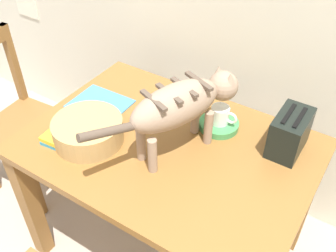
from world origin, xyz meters
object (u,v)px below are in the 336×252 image
object	(u,v)px
saucer_bowl	(219,124)
book_stack	(64,139)
cat	(182,104)
toaster	(290,133)
coffee_mug	(221,115)
dining_table	(168,160)
wicker_basket	(88,130)
wooden_chair_far	(18,122)
magazine	(100,104)

from	to	relation	value
saucer_bowl	book_stack	xyz separation A→B (m)	(-0.49, -0.44, 0.00)
cat	book_stack	bearing A→B (deg)	-128.70
book_stack	toaster	distance (m)	0.92
coffee_mug	book_stack	size ratio (longest dim) A/B	0.68
dining_table	wicker_basket	size ratio (longest dim) A/B	4.06
cat	wooden_chair_far	bearing A→B (deg)	-155.74
book_stack	wooden_chair_far	world-z (taller)	wooden_chair_far
dining_table	wicker_basket	world-z (taller)	wicker_basket
dining_table	cat	xyz separation A→B (m)	(0.05, 0.02, 0.31)
toaster	book_stack	bearing A→B (deg)	-149.51
book_stack	dining_table	bearing A→B (deg)	31.29
wicker_basket	wooden_chair_far	xyz separation A→B (m)	(-0.68, 0.12, -0.34)
coffee_mug	wooden_chair_far	size ratio (longest dim) A/B	0.13
saucer_bowl	wooden_chair_far	world-z (taller)	wooden_chair_far
wicker_basket	dining_table	bearing A→B (deg)	27.60
dining_table	wicker_basket	xyz separation A→B (m)	(-0.29, -0.15, 0.14)
cat	toaster	xyz separation A→B (m)	(0.37, 0.22, -0.13)
saucer_bowl	cat	bearing A→B (deg)	-111.07
wicker_basket	toaster	world-z (taller)	toaster
saucer_bowl	magazine	bearing A→B (deg)	-164.27
cat	saucer_bowl	distance (m)	0.29
saucer_bowl	dining_table	bearing A→B (deg)	-120.45
coffee_mug	wicker_basket	xyz separation A→B (m)	(-0.42, -0.37, -0.02)
dining_table	wooden_chair_far	world-z (taller)	wooden_chair_far
toaster	saucer_bowl	bearing A→B (deg)	-174.88
toaster	wooden_chair_far	size ratio (longest dim) A/B	0.22
dining_table	cat	size ratio (longest dim) A/B	1.79
cat	saucer_bowl	size ratio (longest dim) A/B	3.82
wicker_basket	coffee_mug	bearing A→B (deg)	40.97
dining_table	coffee_mug	bearing A→B (deg)	58.83
dining_table	wooden_chair_far	distance (m)	0.99
cat	wicker_basket	world-z (taller)	cat
dining_table	toaster	size ratio (longest dim) A/B	5.91
saucer_bowl	coffee_mug	size ratio (longest dim) A/B	1.45
dining_table	saucer_bowl	xyz separation A→B (m)	(0.13, 0.21, 0.11)
dining_table	magazine	distance (m)	0.43
toaster	dining_table	bearing A→B (deg)	-150.22
toaster	magazine	bearing A→B (deg)	-167.90
book_stack	wooden_chair_far	bearing A→B (deg)	162.75
cat	coffee_mug	world-z (taller)	cat
dining_table	wooden_chair_far	bearing A→B (deg)	-177.84
coffee_mug	book_stack	distance (m)	0.66
wicker_basket	toaster	distance (m)	0.81
magazine	book_stack	size ratio (longest dim) A/B	1.50
coffee_mug	magazine	bearing A→B (deg)	-164.37
toaster	wooden_chair_far	xyz separation A→B (m)	(-1.39, -0.28, -0.37)
saucer_bowl	wooden_chair_far	xyz separation A→B (m)	(-1.10, -0.25, -0.30)
cat	book_stack	size ratio (longest dim) A/B	3.76
cat	wicker_basket	xyz separation A→B (m)	(-0.34, -0.17, -0.17)
cat	wicker_basket	distance (m)	0.42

